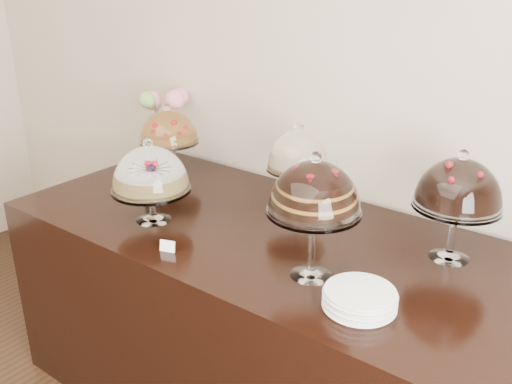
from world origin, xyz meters
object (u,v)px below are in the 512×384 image
Objects in this scene: cake_stand_cheesecake at (298,155)px; cake_stand_fruit_tart at (169,130)px; cake_stand_dark_choco at (459,188)px; cake_stand_sugar_sponge at (150,173)px; cake_stand_choco_layer at (315,192)px; flower_vase at (165,117)px; display_counter at (263,321)px; plate_stack at (360,299)px.

cake_stand_cheesecake is 0.76m from cake_stand_fruit_tart.
cake_stand_fruit_tart is (-1.45, 0.00, -0.04)m from cake_stand_dark_choco.
cake_stand_dark_choco is (1.11, 0.44, 0.06)m from cake_stand_sugar_sponge.
cake_stand_dark_choco reaches higher than cake_stand_sugar_sponge.
cake_stand_choco_layer is 1.11× the size of flower_vase.
plate_stack reaches higher than display_counter.
cake_stand_dark_choco is 1.45m from cake_stand_fruit_tart.
flower_vase is at bearing 157.15° from plate_stack.
cake_stand_choco_layer is at bearing -28.70° from display_counter.
flower_vase is (-1.28, 0.56, -0.07)m from cake_stand_choco_layer.
cake_stand_dark_choco is 1.83× the size of plate_stack.
display_counter is at bearing 26.32° from cake_stand_sugar_sponge.
cake_stand_choco_layer reaches higher than cake_stand_fruit_tart.
cake_stand_sugar_sponge is 1.02m from plate_stack.
cake_stand_fruit_tart is at bearing 159.29° from cake_stand_choco_layer.
flower_vase reaches higher than cake_stand_fruit_tart.
cake_stand_sugar_sponge reaches higher than display_counter.
display_counter is 0.75m from cake_stand_cheesecake.
cake_stand_fruit_tart is at bearing -38.94° from flower_vase.
cake_stand_fruit_tart is (-0.76, 0.23, 0.69)m from display_counter.
cake_stand_choco_layer reaches higher than cake_stand_dark_choco.
cake_stand_sugar_sponge is at bearing -153.68° from display_counter.
cake_stand_choco_layer is 1.19m from cake_stand_fruit_tart.
plate_stack is (1.01, -0.06, -0.18)m from cake_stand_sugar_sponge.
cake_stand_sugar_sponge is at bearing -133.10° from cake_stand_cheesecake.
flower_vase is 1.65m from plate_stack.
cake_stand_sugar_sponge is 1.56× the size of plate_stack.
display_counter is 9.60× the size of plate_stack.
cake_stand_fruit_tart is (-0.34, 0.44, 0.02)m from cake_stand_sugar_sponge.
display_counter is 4.85× the size of cake_stand_choco_layer.
plate_stack is at bearing -102.39° from cake_stand_dark_choco.
cake_stand_dark_choco reaches higher than cake_stand_fruit_tart.
flower_vase is (-0.17, 0.14, 0.01)m from cake_stand_fruit_tart.
cake_stand_sugar_sponge is at bearing -52.56° from cake_stand_fruit_tart.
flower_vase is at bearing 131.28° from cake_stand_sugar_sponge.
cake_stand_cheesecake is at bearing 128.82° from cake_stand_choco_layer.
cake_stand_sugar_sponge is 1.20m from cake_stand_dark_choco.
display_counter is 5.93× the size of cake_stand_fruit_tart.
flower_vase is 1.78× the size of plate_stack.
cake_stand_fruit_tart is at bearing 179.94° from cake_stand_dark_choco.
cake_stand_sugar_sponge is 0.62m from cake_stand_cheesecake.
cake_stand_fruit_tart is 0.22m from flower_vase.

